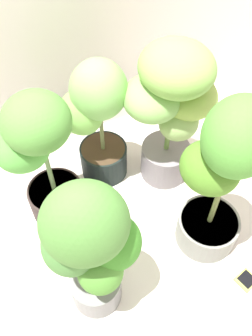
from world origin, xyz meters
TOP-DOWN VIEW (x-y plane):
  - ground_plane at (0.00, 0.00)m, footprint 8.00×8.00m
  - potted_plant_back_right at (0.27, 0.37)m, footprint 0.48×0.43m
  - potted_plant_front_right at (0.24, -0.05)m, footprint 0.41×0.39m
  - potted_plant_back_center at (-0.03, 0.53)m, footprint 0.35×0.29m
  - potted_plant_back_left at (-0.33, 0.40)m, footprint 0.37×0.33m
  - potted_plant_front_left at (-0.31, -0.09)m, footprint 0.37×0.32m
  - hygrometer_box at (0.30, -0.32)m, footprint 0.10×0.10m

SIDE VIEW (x-z plane):
  - ground_plane at x=0.00m, z-range 0.00..0.00m
  - hygrometer_box at x=0.30m, z-range 0.00..0.03m
  - potted_plant_back_center at x=-0.03m, z-range 0.04..0.75m
  - potted_plant_back_left at x=-0.33m, z-range 0.05..0.79m
  - potted_plant_front_left at x=-0.31m, z-range 0.08..0.86m
  - potted_plant_back_right at x=0.27m, z-range 0.09..0.88m
  - potted_plant_front_right at x=0.24m, z-range 0.06..0.91m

